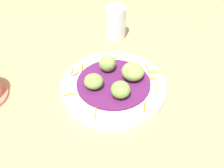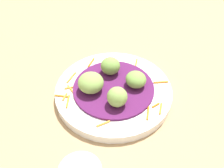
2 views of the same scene
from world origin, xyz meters
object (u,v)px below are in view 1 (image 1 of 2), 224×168
Objects in this scene: main_plate at (113,87)px; guac_scoop_right at (120,90)px; guac_scoop_center at (94,81)px; guac_scoop_left at (107,63)px; water_glass at (115,23)px; guac_scoop_back at (133,72)px.

main_plate is 5.83× the size of guac_scoop_right.
guac_scoop_center is at bearing -21.39° from guac_scoop_right.
water_glass is at bearing -91.18° from guac_scoop_left.
guac_scoop_back is at bearing -111.39° from guac_scoop_right.
main_plate is at bearing 93.72° from water_glass.
main_plate is 5.63× the size of guac_scoop_center.
guac_scoop_back is at bearing 158.61° from guac_scoop_left.
main_plate is 5.75cm from guac_scoop_center.
main_plate is at bearing 23.61° from guac_scoop_back.
guac_scoop_center is 1.03× the size of guac_scoop_right.
guac_scoop_left is 0.77× the size of guac_scoop_back.
guac_scoop_back is (-6.33, 2.48, -0.05)cm from guac_scoop_left.
main_plate is 23.90cm from water_glass.
guac_scoop_left reaches higher than guac_scoop_right.
guac_scoop_left is at bearing -66.39° from guac_scoop_right.
main_plate is at bearing 113.61° from guac_scoop_left.
guac_scoop_back is (-8.81, -3.85, 0.39)cm from guac_scoop_center.
water_glass reaches higher than guac_scoop_back.
water_glass is at bearing -86.28° from main_plate.
guac_scoop_right is 0.45× the size of water_glass.
water_glass is (3.46, -27.95, 0.35)cm from guac_scoop_right.
water_glass reaches higher than guac_scoop_center.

